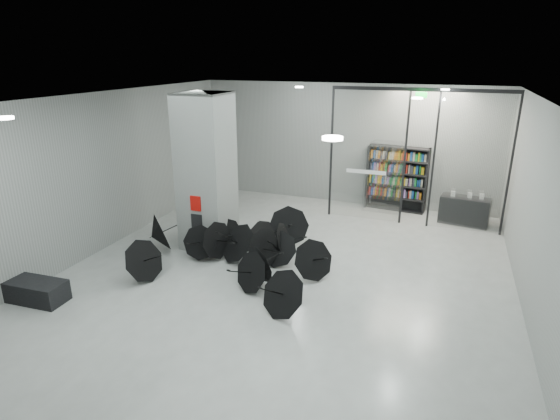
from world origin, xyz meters
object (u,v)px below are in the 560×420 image
(bench, at_px, (34,291))
(umbrella_cluster, at_px, (243,253))
(bookshelf, at_px, (397,179))
(column, at_px, (206,172))
(shop_counter, at_px, (464,211))

(bench, relative_size, umbrella_cluster, 0.25)
(bench, xyz_separation_m, bookshelf, (6.30, 8.65, 0.83))
(bookshelf, xyz_separation_m, umbrella_cluster, (-2.92, -5.57, -0.74))
(column, bearing_deg, bookshelf, 47.86)
(column, relative_size, umbrella_cluster, 0.72)
(bench, height_order, umbrella_cluster, umbrella_cluster)
(bookshelf, bearing_deg, umbrella_cluster, -110.86)
(column, relative_size, bench, 2.90)
(bench, distance_m, bookshelf, 10.73)
(bookshelf, distance_m, umbrella_cluster, 6.34)
(column, xyz_separation_m, shop_counter, (6.42, 4.06, -1.58))
(bench, bearing_deg, umbrella_cluster, 39.46)
(column, height_order, bookshelf, column)
(bookshelf, relative_size, shop_counter, 1.50)
(shop_counter, relative_size, umbrella_cluster, 0.25)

